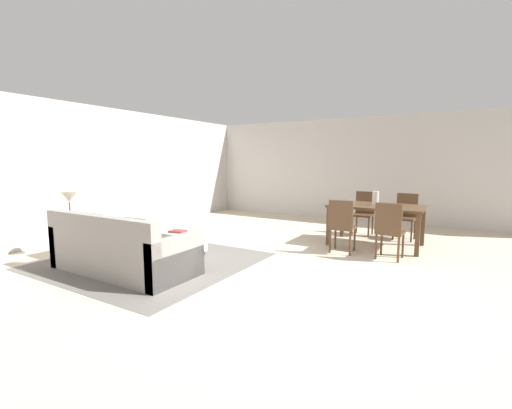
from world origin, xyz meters
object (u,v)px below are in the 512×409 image
ottoman_table (173,240)px  side_table (71,230)px  table_lamp (69,198)px  dining_chair_near_right (389,228)px  dining_table (376,210)px  couch (121,252)px  vase_centerpiece (376,198)px  dining_chair_near_left (342,223)px  dining_chair_far_right (406,213)px  dining_chair_far_left (364,210)px  book_on_ottoman (178,231)px

ottoman_table → side_table: size_ratio=2.03×
table_lamp → dining_chair_near_right: bearing=28.7°
table_lamp → dining_table: (4.14, 3.36, -0.30)m
couch → vase_centerpiece: 4.47m
dining_table → dining_chair_near_right: bearing=-66.3°
dining_table → dining_chair_near_left: size_ratio=1.78×
ottoman_table → vase_centerpiece: vase_centerpiece is taller
couch → dining_chair_far_right: (3.16, 4.33, 0.23)m
dining_table → side_table: bearing=-141.0°
vase_centerpiece → dining_chair_near_right: bearing=-65.3°
couch → dining_chair_near_left: bearing=47.4°
table_lamp → dining_chair_near_right: table_lamp is taller
dining_chair_near_right → dining_chair_far_left: size_ratio=1.00×
table_lamp → dining_chair_near_left: bearing=33.4°
vase_centerpiece → book_on_ottoman: size_ratio=0.98×
ottoman_table → side_table: (-1.28, -1.01, 0.22)m
book_on_ottoman → vase_centerpiece: bearing=41.7°
dining_table → book_on_ottoman: (-2.71, -2.38, -0.27)m
ottoman_table → table_lamp: 1.79m
dining_chair_near_right → vase_centerpiece: 1.06m
dining_chair_far_right → couch: bearing=-126.1°
dining_table → book_on_ottoman: dining_table is taller
dining_table → dining_chair_near_right: size_ratio=1.78×
couch → ottoman_table: 1.12m
dining_chair_near_right → vase_centerpiece: vase_centerpiece is taller
dining_chair_far_right → vase_centerpiece: size_ratio=3.61×
side_table → dining_chair_far_left: dining_chair_far_left is taller
dining_table → vase_centerpiece: vase_centerpiece is taller
dining_chair_far_right → table_lamp: bearing=-137.0°
couch → dining_chair_far_right: size_ratio=2.34×
vase_centerpiece → dining_chair_near_left: bearing=-111.5°
couch → book_on_ottoman: couch is taller
dining_chair_near_left → dining_chair_far_left: (-0.05, 1.76, 0.00)m
ottoman_table → dining_chair_far_left: 4.05m
couch → vase_centerpiece: bearing=51.9°
dining_chair_near_right → vase_centerpiece: (-0.41, 0.90, 0.37)m
ottoman_table → table_lamp: size_ratio=2.16×
dining_chair_far_right → side_table: bearing=-137.0°
table_lamp → dining_table: bearing=39.0°
table_lamp → dining_chair_far_left: size_ratio=0.57×
dining_chair_far_left → vase_centerpiece: 1.02m
side_table → dining_chair_far_left: size_ratio=0.61×
dining_chair_near_left → dining_chair_near_right: same height
dining_chair_far_right → book_on_ottoman: dining_chair_far_right is taller
side_table → dining_chair_near_left: dining_chair_near_left is taller
dining_chair_far_left → ottoman_table: bearing=-126.9°
dining_chair_far_left → side_table: bearing=-131.2°
side_table → book_on_ottoman: size_ratio=2.15×
dining_chair_near_right → dining_table: bearing=113.7°
couch → vase_centerpiece: size_ratio=8.47×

